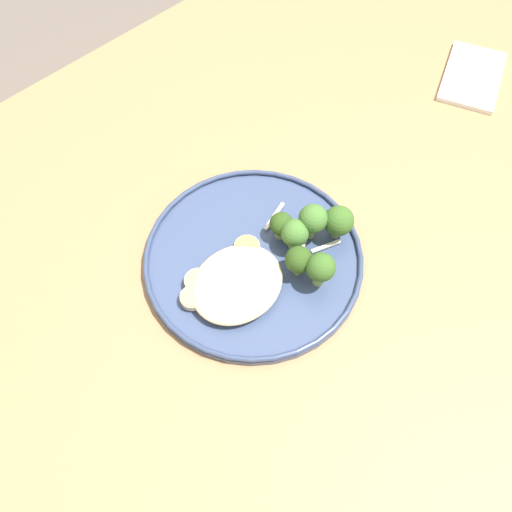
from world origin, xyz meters
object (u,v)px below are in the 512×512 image
(dinner_plate, at_px, (256,260))
(seared_scallop_on_noodles, at_px, (198,281))
(broccoli_floret_small_sprig, at_px, (339,221))
(broccoli_floret_split_head, at_px, (321,268))
(seared_scallop_front_small, at_px, (234,266))
(seared_scallop_large_seared, at_px, (245,293))
(broccoli_floret_left_leaning, at_px, (279,225))
(seared_scallop_left_edge, at_px, (193,298))
(folded_napkin, at_px, (473,77))
(broccoli_floret_beside_noodles, at_px, (295,234))
(seared_scallop_rear_pale, at_px, (226,293))
(seared_scallop_half_hidden, at_px, (247,248))
(broccoli_floret_center_pile, at_px, (299,260))
(broccoli_floret_front_edge, at_px, (313,219))

(dinner_plate, relative_size, seared_scallop_on_noodles, 8.44)
(broccoli_floret_small_sprig, height_order, broccoli_floret_split_head, broccoli_floret_split_head)
(seared_scallop_front_small, height_order, broccoli_floret_small_sprig, broccoli_floret_small_sprig)
(seared_scallop_large_seared, xyz_separation_m, broccoli_floret_left_leaning, (-0.10, -0.04, 0.01))
(seared_scallop_front_small, height_order, broccoli_floret_split_head, broccoli_floret_split_head)
(seared_scallop_left_edge, bearing_deg, seared_scallop_large_seared, 140.62)
(seared_scallop_front_small, relative_size, folded_napkin, 0.22)
(seared_scallop_front_small, xyz_separation_m, broccoli_floret_beside_noodles, (-0.08, 0.03, 0.02))
(dinner_plate, height_order, seared_scallop_front_small, seared_scallop_front_small)
(seared_scallop_front_small, relative_size, seared_scallop_on_noodles, 0.95)
(seared_scallop_on_noodles, distance_m, folded_napkin, 0.59)
(seared_scallop_rear_pale, distance_m, broccoli_floret_split_head, 0.12)
(broccoli_floret_small_sprig, height_order, folded_napkin, broccoli_floret_small_sprig)
(broccoli_floret_beside_noodles, relative_size, broccoli_floret_small_sprig, 0.90)
(seared_scallop_half_hidden, distance_m, broccoli_floret_center_pile, 0.07)
(seared_scallop_front_small, bearing_deg, seared_scallop_large_seared, 66.35)
(seared_scallop_large_seared, relative_size, seared_scallop_front_small, 0.89)
(broccoli_floret_left_leaning, bearing_deg, broccoli_floret_split_head, 80.78)
(broccoli_floret_front_edge, distance_m, folded_napkin, 0.43)
(broccoli_floret_split_head, bearing_deg, folded_napkin, -170.14)
(seared_scallop_half_hidden, bearing_deg, dinner_plate, 91.88)
(seared_scallop_rear_pale, height_order, broccoli_floret_split_head, broccoli_floret_split_head)
(seared_scallop_front_small, relative_size, broccoli_floret_split_head, 0.57)
(seared_scallop_front_small, height_order, broccoli_floret_front_edge, broccoli_floret_front_edge)
(seared_scallop_large_seared, relative_size, seared_scallop_half_hidden, 0.86)
(seared_scallop_on_noodles, xyz_separation_m, folded_napkin, (-0.59, 0.02, -0.02))
(broccoli_floret_center_pile, distance_m, broccoli_floret_left_leaning, 0.06)
(seared_scallop_rear_pale, height_order, seared_scallop_large_seared, same)
(seared_scallop_rear_pale, height_order, folded_napkin, seared_scallop_rear_pale)
(dinner_plate, distance_m, seared_scallop_half_hidden, 0.02)
(broccoli_floret_beside_noodles, relative_size, broccoli_floret_split_head, 0.88)
(seared_scallop_rear_pale, bearing_deg, seared_scallop_on_noodles, -70.07)
(seared_scallop_left_edge, height_order, broccoli_floret_front_edge, broccoli_floret_front_edge)
(seared_scallop_rear_pale, xyz_separation_m, folded_napkin, (-0.57, -0.02, -0.02))
(dinner_plate, relative_size, folded_napkin, 1.93)
(broccoli_floret_left_leaning, height_order, broccoli_floret_split_head, broccoli_floret_split_head)
(broccoli_floret_beside_noodles, bearing_deg, seared_scallop_on_noodles, -18.73)
(seared_scallop_on_noodles, xyz_separation_m, broccoli_floret_split_head, (-0.11, 0.10, 0.03))
(broccoli_floret_split_head, relative_size, broccoli_floret_front_edge, 0.94)
(seared_scallop_half_hidden, distance_m, folded_napkin, 0.51)
(seared_scallop_on_noodles, relative_size, broccoli_floret_front_edge, 0.57)
(seared_scallop_half_hidden, bearing_deg, broccoli_floret_center_pile, 111.57)
(seared_scallop_rear_pale, distance_m, broccoli_floret_left_leaning, 0.12)
(broccoli_floret_center_pile, bearing_deg, broccoli_floret_split_head, 107.28)
(seared_scallop_large_seared, distance_m, seared_scallop_front_small, 0.04)
(dinner_plate, height_order, broccoli_floret_beside_noodles, broccoli_floret_beside_noodles)
(seared_scallop_on_noodles, height_order, broccoli_floret_center_pile, broccoli_floret_center_pile)
(seared_scallop_on_noodles, xyz_separation_m, broccoli_floret_left_leaning, (-0.13, 0.02, 0.02))
(dinner_plate, height_order, broccoli_floret_split_head, broccoli_floret_split_head)
(broccoli_floret_beside_noodles, height_order, broccoli_floret_small_sprig, broccoli_floret_small_sprig)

